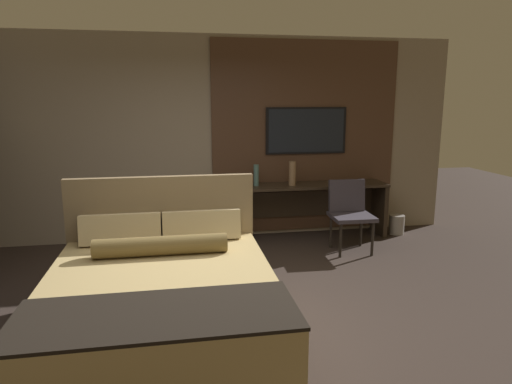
% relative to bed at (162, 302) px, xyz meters
% --- Properties ---
extents(ground_plane, '(16.00, 16.00, 0.00)m').
position_rel_bed_xyz_m(ground_plane, '(0.54, 0.28, -0.35)').
color(ground_plane, '#332823').
extents(wall_back_tv_panel, '(7.20, 0.09, 2.80)m').
position_rel_bed_xyz_m(wall_back_tv_panel, '(0.76, 2.87, 1.05)').
color(wall_back_tv_panel, gray).
rests_on(wall_back_tv_panel, ground_plane).
extents(bed, '(1.80, 2.12, 1.21)m').
position_rel_bed_xyz_m(bed, '(0.00, 0.00, 0.00)').
color(bed, '#33281E').
rests_on(bed, ground_plane).
extents(desk, '(2.18, 0.51, 0.77)m').
position_rel_bed_xyz_m(desk, '(2.00, 2.60, 0.19)').
color(desk, '#2D2319').
rests_on(desk, ground_plane).
extents(tv, '(1.17, 0.04, 0.66)m').
position_rel_bed_xyz_m(tv, '(2.00, 2.80, 1.15)').
color(tv, black).
extents(desk_chair, '(0.54, 0.53, 0.91)m').
position_rel_bed_xyz_m(desk_chair, '(2.36, 1.96, 0.20)').
color(desk_chair, '#38333D').
rests_on(desk_chair, ground_plane).
extents(vase_tall, '(0.10, 0.10, 0.34)m').
position_rel_bed_xyz_m(vase_tall, '(1.73, 2.51, 0.59)').
color(vase_tall, '#846647').
rests_on(vase_tall, desk).
extents(vase_short, '(0.07, 0.07, 0.29)m').
position_rel_bed_xyz_m(vase_short, '(1.24, 2.58, 0.57)').
color(vase_short, '#4C706B').
rests_on(vase_short, desk).
extents(waste_bin, '(0.22, 0.22, 0.28)m').
position_rel_bed_xyz_m(waste_bin, '(3.32, 2.49, -0.21)').
color(waste_bin, gray).
rests_on(waste_bin, ground_plane).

